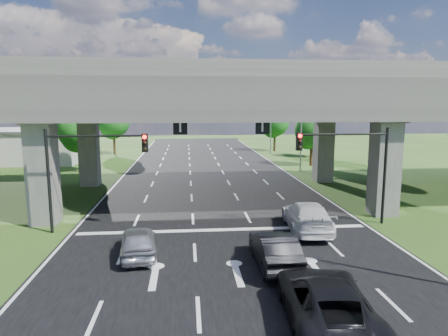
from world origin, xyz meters
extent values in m
plane|color=#264716|center=(0.00, 0.00, 0.00)|extent=(160.00, 160.00, 0.00)
cube|color=black|center=(0.00, 10.00, 0.01)|extent=(18.00, 120.00, 0.03)
cube|color=#3A3835|center=(0.00, 12.00, 8.00)|extent=(80.00, 15.00, 2.00)
cube|color=#5C5954|center=(0.00, 4.75, 9.50)|extent=(80.00, 0.50, 1.00)
cube|color=#5C5954|center=(0.00, 19.25, 9.50)|extent=(80.00, 0.50, 1.00)
cube|color=#5C5954|center=(-11.00, 6.00, 3.50)|extent=(1.60, 1.60, 7.00)
cube|color=#5C5954|center=(-11.00, 18.00, 3.50)|extent=(1.60, 1.60, 7.00)
cube|color=#5C5954|center=(11.00, 6.00, 3.50)|extent=(1.60, 1.60, 7.00)
cube|color=#5C5954|center=(11.00, 18.00, 3.50)|extent=(1.60, 1.60, 7.00)
cube|color=black|center=(-2.50, 5.00, 6.00)|extent=(0.85, 0.06, 0.85)
cube|color=black|center=(2.50, 5.00, 6.00)|extent=(0.85, 0.06, 0.85)
cube|color=#9E9E99|center=(-26.00, 35.00, 2.00)|extent=(20.00, 10.00, 4.00)
cylinder|color=black|center=(10.00, 4.00, 3.00)|extent=(0.18, 0.18, 6.00)
cylinder|color=black|center=(7.25, 4.00, 5.60)|extent=(5.50, 0.12, 0.12)
cube|color=black|center=(4.50, 3.82, 5.20)|extent=(0.35, 0.28, 1.05)
sphere|color=#FF0C05|center=(4.50, 3.66, 5.55)|extent=(0.22, 0.22, 0.22)
cylinder|color=black|center=(-10.00, 4.00, 3.00)|extent=(0.18, 0.18, 6.00)
cylinder|color=black|center=(-7.25, 4.00, 5.60)|extent=(5.50, 0.12, 0.12)
cube|color=black|center=(-4.50, 3.82, 5.20)|extent=(0.35, 0.28, 1.05)
sphere|color=#FF0C05|center=(-4.50, 3.66, 5.55)|extent=(0.22, 0.22, 0.22)
cylinder|color=gray|center=(10.50, 24.00, 5.00)|extent=(0.16, 0.16, 10.00)
cylinder|color=gray|center=(9.00, 24.00, 9.70)|extent=(3.00, 0.10, 0.10)
cube|color=gray|center=(7.50, 24.00, 9.60)|extent=(0.60, 0.25, 0.18)
cylinder|color=gray|center=(10.50, 40.00, 5.00)|extent=(0.16, 0.16, 10.00)
cylinder|color=gray|center=(9.00, 40.00, 9.70)|extent=(3.00, 0.10, 0.10)
cube|color=gray|center=(7.50, 40.00, 9.60)|extent=(0.60, 0.25, 0.18)
cylinder|color=black|center=(-14.00, 26.00, 1.65)|extent=(0.36, 0.36, 3.30)
sphere|color=#155117|center=(-14.00, 26.00, 4.65)|extent=(4.50, 4.50, 4.50)
sphere|color=#155117|center=(-13.60, 25.70, 6.00)|extent=(3.60, 3.60, 3.60)
sphere|color=#155117|center=(-14.30, 26.40, 3.75)|extent=(3.30, 3.30, 3.30)
cylinder|color=black|center=(-17.00, 34.00, 1.43)|extent=(0.36, 0.36, 2.86)
sphere|color=#155117|center=(-17.00, 34.00, 4.03)|extent=(3.90, 3.90, 3.90)
sphere|color=#155117|center=(-16.60, 33.70, 5.20)|extent=(3.12, 3.12, 3.12)
sphere|color=#155117|center=(-17.30, 34.40, 3.25)|extent=(2.86, 2.86, 2.86)
cylinder|color=black|center=(-13.00, 42.00, 1.76)|extent=(0.36, 0.36, 3.52)
sphere|color=#155117|center=(-13.00, 42.00, 4.96)|extent=(4.80, 4.80, 4.80)
sphere|color=#155117|center=(-12.60, 41.70, 6.40)|extent=(3.84, 3.84, 3.84)
sphere|color=#155117|center=(-13.30, 42.40, 4.00)|extent=(3.52, 3.52, 3.52)
cylinder|color=black|center=(13.00, 28.00, 1.54)|extent=(0.36, 0.36, 3.08)
sphere|color=#155117|center=(13.00, 28.00, 4.34)|extent=(4.20, 4.20, 4.20)
sphere|color=#155117|center=(13.40, 27.70, 5.60)|extent=(3.36, 3.36, 3.36)
sphere|color=#155117|center=(12.70, 28.40, 3.50)|extent=(3.08, 3.08, 3.08)
cylinder|color=black|center=(16.00, 36.00, 1.43)|extent=(0.36, 0.36, 2.86)
sphere|color=#155117|center=(16.00, 36.00, 4.03)|extent=(3.90, 3.90, 3.90)
sphere|color=#155117|center=(16.40, 35.70, 5.20)|extent=(3.12, 3.12, 3.12)
sphere|color=#155117|center=(15.70, 36.40, 3.25)|extent=(2.86, 2.86, 2.86)
cylinder|color=black|center=(12.00, 44.00, 1.65)|extent=(0.36, 0.36, 3.30)
sphere|color=#155117|center=(12.00, 44.00, 4.65)|extent=(4.50, 4.50, 4.50)
sphere|color=#155117|center=(12.40, 43.70, 6.00)|extent=(3.60, 3.60, 3.60)
sphere|color=#155117|center=(11.70, 44.40, 3.75)|extent=(3.30, 3.30, 3.30)
imported|color=#B7B9BF|center=(-4.56, -0.17, 0.75)|extent=(2.21, 4.40, 1.44)
imported|color=black|center=(1.80, -2.05, 0.81)|extent=(1.68, 4.76, 1.56)
imported|color=silver|center=(4.86, 3.00, 0.87)|extent=(2.89, 5.97, 1.68)
imported|color=black|center=(2.43, -7.14, 0.86)|extent=(3.34, 6.21, 1.66)
camera|label=1|loc=(-2.12, -19.17, 7.32)|focal=32.00mm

